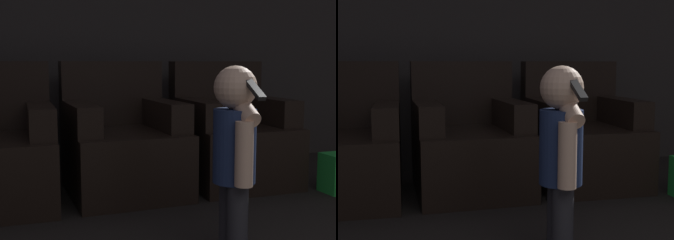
# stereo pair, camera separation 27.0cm
# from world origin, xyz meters

# --- Properties ---
(wall_back) EXTENTS (8.40, 0.05, 2.60)m
(wall_back) POSITION_xyz_m (0.00, 4.50, 1.30)
(wall_back) COLOR #33302D
(wall_back) RESTS_ON ground_plane
(armchair_left) EXTENTS (0.80, 0.89, 0.93)m
(armchair_left) POSITION_xyz_m (-1.14, 3.77, 0.33)
(armchair_left) COLOR black
(armchair_left) RESTS_ON ground_plane
(armchair_middle) EXTENTS (0.77, 0.86, 0.93)m
(armchair_middle) POSITION_xyz_m (-0.28, 3.77, 0.33)
(armchair_middle) COLOR black
(armchair_middle) RESTS_ON ground_plane
(armchair_right) EXTENTS (0.79, 0.88, 0.93)m
(armchair_right) POSITION_xyz_m (0.59, 3.77, 0.33)
(armchair_right) COLOR black
(armchair_right) RESTS_ON ground_plane
(person_toddler) EXTENTS (0.20, 0.35, 0.91)m
(person_toddler) POSITION_xyz_m (-0.08, 2.47, 0.53)
(person_toddler) COLOR #28282D
(person_toddler) RESTS_ON ground_plane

